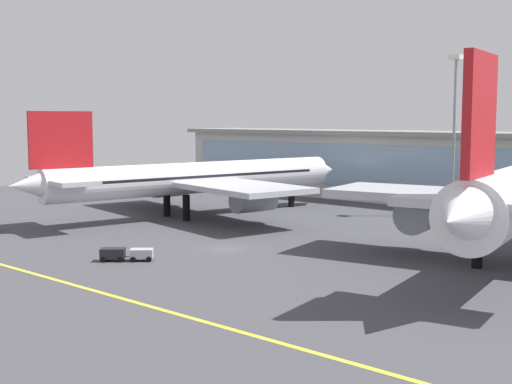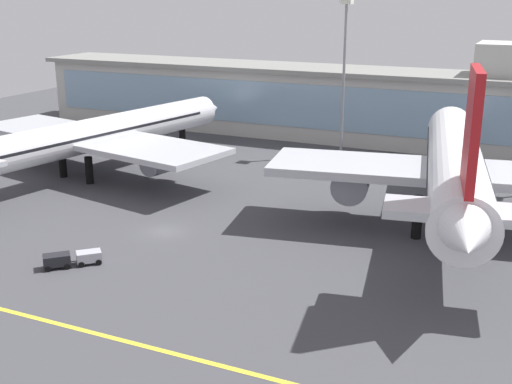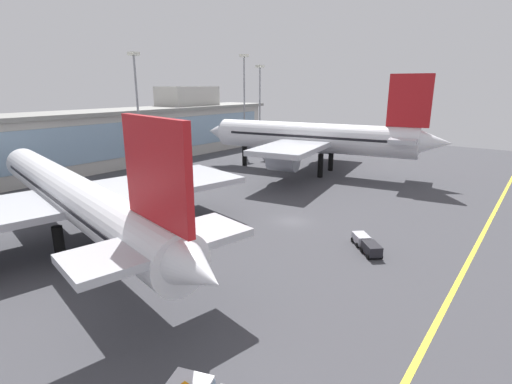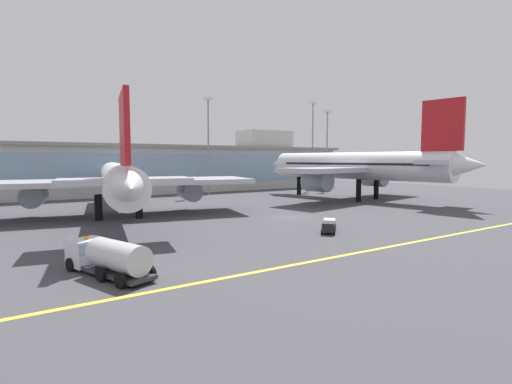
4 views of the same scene
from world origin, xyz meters
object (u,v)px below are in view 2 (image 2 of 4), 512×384
Objects in this scene: airliner_near_right at (455,168)px; baggage_tug_near at (72,258)px; airliner_near_left at (92,136)px; apron_light_mast_east at (345,56)px.

airliner_near_right reaches higher than baggage_tug_near.
airliner_near_left is at bearing -99.82° from baggage_tug_near.
airliner_near_right is at bearing -81.47° from airliner_near_left.
apron_light_mast_east is (29.57, 27.18, 10.26)m from airliner_near_left.
airliner_near_right is at bearing -53.19° from apron_light_mast_east.
baggage_tug_near is (19.05, -28.15, -5.12)m from airliner_near_left.
baggage_tug_near is at bearing 118.08° from airliner_near_right.
airliner_near_right is 38.07m from apron_light_mast_east.
baggage_tug_near is (-32.74, -25.66, -6.70)m from airliner_near_right.
airliner_near_left is at bearing 77.24° from airliner_near_right.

